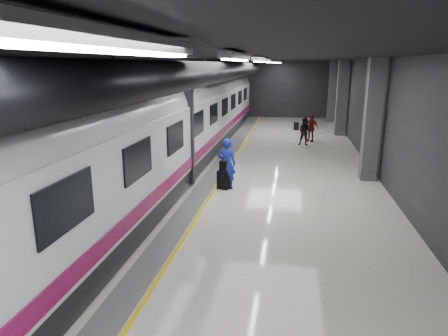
{
  "coord_description": "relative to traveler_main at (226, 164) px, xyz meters",
  "views": [
    {
      "loc": [
        1.61,
        -13.36,
        4.27
      ],
      "look_at": [
        -0.26,
        -2.28,
        1.33
      ],
      "focal_mm": 32.0,
      "sensor_mm": 36.0,
      "label": 1
    }
  ],
  "objects": [
    {
      "name": "suitcase_far",
      "position": [
        2.51,
        13.53,
        -0.65
      ],
      "size": [
        0.36,
        0.24,
        0.51
      ],
      "primitive_type": "cube",
      "rotation": [
        0.0,
        0.0,
        -0.04
      ],
      "color": "black",
      "rests_on": "ground"
    },
    {
      "name": "traveler_far_b",
      "position": [
        3.27,
        9.56,
        -0.12
      ],
      "size": [
        0.99,
        0.75,
        1.56
      ],
      "primitive_type": "imported",
      "rotation": [
        0.0,
        0.0,
        -0.47
      ],
      "color": "maroon",
      "rests_on": "ground"
    },
    {
      "name": "platform_hall",
      "position": [
        0.26,
        1.01,
        2.63
      ],
      "size": [
        10.02,
        40.02,
        4.51
      ],
      "color": "black",
      "rests_on": "ground"
    },
    {
      "name": "suitcase_main",
      "position": [
        -0.1,
        -0.06,
        -0.58
      ],
      "size": [
        0.46,
        0.37,
        0.65
      ],
      "primitive_type": "cube",
      "rotation": [
        0.0,
        0.0,
        -0.34
      ],
      "color": "black",
      "rests_on": "ground"
    },
    {
      "name": "traveler_far_a",
      "position": [
        2.92,
        8.36,
        -0.15
      ],
      "size": [
        0.77,
        0.62,
        1.5
      ],
      "primitive_type": "imported",
      "rotation": [
        0.0,
        0.0,
        -0.07
      ],
      "color": "black",
      "rests_on": "ground"
    },
    {
      "name": "shoulder_bag",
      "position": [
        -0.09,
        -0.08,
        -0.07
      ],
      "size": [
        0.31,
        0.25,
        0.36
      ],
      "primitive_type": "cube",
      "rotation": [
        0.0,
        0.0,
        -0.43
      ],
      "color": "black",
      "rests_on": "suitcase_main"
    },
    {
      "name": "traveler_main",
      "position": [
        0.0,
        0.0,
        0.0
      ],
      "size": [
        0.67,
        0.45,
        1.81
      ],
      "primitive_type": "imported",
      "rotation": [
        0.0,
        0.0,
        3.16
      ],
      "color": "#1D1AC4",
      "rests_on": "ground"
    },
    {
      "name": "ground",
      "position": [
        0.55,
        0.06,
        -0.9
      ],
      "size": [
        40.0,
        40.0,
        0.0
      ],
      "primitive_type": "plane",
      "color": "silver",
      "rests_on": "ground"
    },
    {
      "name": "train",
      "position": [
        -2.7,
        0.06,
        1.17
      ],
      "size": [
        3.05,
        38.0,
        4.05
      ],
      "color": "black",
      "rests_on": "ground"
    }
  ]
}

